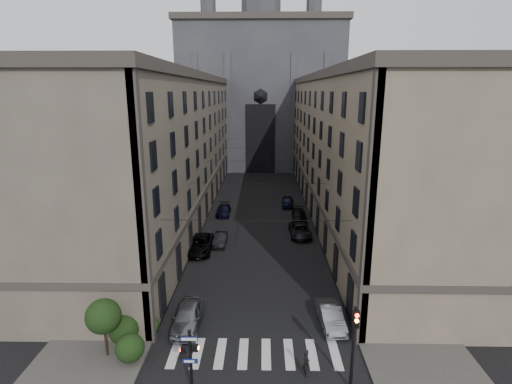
# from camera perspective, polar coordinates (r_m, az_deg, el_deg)

# --- Properties ---
(sidewalk_left) EXTENTS (7.00, 80.00, 0.15)m
(sidewalk_left) POSITION_cam_1_polar(r_m,az_deg,el_deg) (57.21, -10.15, -2.79)
(sidewalk_left) COLOR #383533
(sidewalk_left) RESTS_ON ground
(sidewalk_right) EXTENTS (7.00, 80.00, 0.15)m
(sidewalk_right) POSITION_cam_1_polar(r_m,az_deg,el_deg) (57.04, 11.06, -2.88)
(sidewalk_right) COLOR #383533
(sidewalk_right) RESTS_ON ground
(zebra_crossing) EXTENTS (11.00, 3.20, 0.01)m
(zebra_crossing) POSITION_cam_1_polar(r_m,az_deg,el_deg) (28.13, -0.19, -22.06)
(zebra_crossing) COLOR beige
(zebra_crossing) RESTS_ON ground
(building_left) EXTENTS (13.60, 60.60, 18.85)m
(building_left) POSITION_cam_1_polar(r_m,az_deg,el_deg) (55.90, -13.54, 6.38)
(building_left) COLOR #534A3F
(building_left) RESTS_ON ground
(building_right) EXTENTS (13.60, 60.60, 18.85)m
(building_right) POSITION_cam_1_polar(r_m,az_deg,el_deg) (55.67, 14.52, 6.29)
(building_right) COLOR brown
(building_right) RESTS_ON ground
(gothic_tower) EXTENTS (35.00, 23.00, 58.00)m
(gothic_tower) POSITION_cam_1_polar(r_m,az_deg,el_deg) (92.60, 0.69, 15.01)
(gothic_tower) COLOR #2D2D33
(gothic_tower) RESTS_ON ground
(pedestrian_signal_left) EXTENTS (1.02, 0.38, 4.00)m
(pedestrian_signal_left) POSITION_cam_1_polar(r_m,az_deg,el_deg) (24.26, -9.37, -22.22)
(pedestrian_signal_left) COLOR black
(pedestrian_signal_left) RESTS_ON ground
(traffic_light_right) EXTENTS (0.34, 0.50, 5.20)m
(traffic_light_right) POSITION_cam_1_polar(r_m,az_deg,el_deg) (24.26, 13.83, -19.68)
(traffic_light_right) COLOR black
(traffic_light_right) RESTS_ON ground
(shrub_cluster) EXTENTS (3.90, 4.40, 3.90)m
(shrub_cluster) POSITION_cam_1_polar(r_m,az_deg,el_deg) (28.62, -18.86, -17.89)
(shrub_cluster) COLOR black
(shrub_cluster) RESTS_ON sidewalk_left
(tram_wires) EXTENTS (14.00, 60.00, 0.43)m
(tram_wires) POSITION_cam_1_polar(r_m,az_deg,el_deg) (54.10, 0.45, 4.27)
(tram_wires) COLOR black
(tram_wires) RESTS_ON ground
(car_left_near) EXTENTS (2.00, 4.87, 1.65)m
(car_left_near) POSITION_cam_1_polar(r_m,az_deg,el_deg) (30.63, -9.73, -17.10)
(car_left_near) COLOR slate
(car_left_near) RESTS_ON ground
(car_left_midnear) EXTENTS (1.41, 3.93, 1.29)m
(car_left_midnear) POSITION_cam_1_polar(r_m,az_deg,el_deg) (44.82, -5.12, -6.71)
(car_left_midnear) COLOR black
(car_left_midnear) RESTS_ON ground
(car_left_midfar) EXTENTS (2.80, 5.88, 1.62)m
(car_left_midfar) POSITION_cam_1_polar(r_m,az_deg,el_deg) (43.16, -8.06, -7.42)
(car_left_midfar) COLOR black
(car_left_midfar) RESTS_ON ground
(car_left_far) EXTENTS (1.86, 4.53, 1.31)m
(car_left_far) POSITION_cam_1_polar(r_m,az_deg,el_deg) (55.23, -4.64, -2.60)
(car_left_far) COLOR black
(car_left_far) RESTS_ON ground
(car_right_near) EXTENTS (1.80, 4.48, 1.45)m
(car_right_near) POSITION_cam_1_polar(r_m,az_deg,el_deg) (30.93, 10.62, -17.03)
(car_right_near) COLOR slate
(car_right_near) RESTS_ON ground
(car_right_midnear) EXTENTS (2.51, 5.20, 1.43)m
(car_right_midnear) POSITION_cam_1_polar(r_m,az_deg,el_deg) (47.42, 6.31, -5.46)
(car_right_midnear) COLOR black
(car_right_midnear) RESTS_ON ground
(car_right_midfar) EXTENTS (2.15, 4.77, 1.36)m
(car_right_midfar) POSITION_cam_1_polar(r_m,az_deg,el_deg) (53.13, 6.17, -3.30)
(car_right_midfar) COLOR black
(car_right_midfar) RESTS_ON ground
(car_right_far) EXTENTS (1.93, 4.37, 1.46)m
(car_right_far) POSITION_cam_1_polar(r_m,az_deg,el_deg) (59.17, 4.54, -1.37)
(car_right_far) COLOR black
(car_right_far) RESTS_ON ground
(pedestrian) EXTENTS (0.50, 0.69, 1.76)m
(pedestrian) POSITION_cam_1_polar(r_m,az_deg,el_deg) (26.14, 7.20, -23.03)
(pedestrian) COLOR black
(pedestrian) RESTS_ON ground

